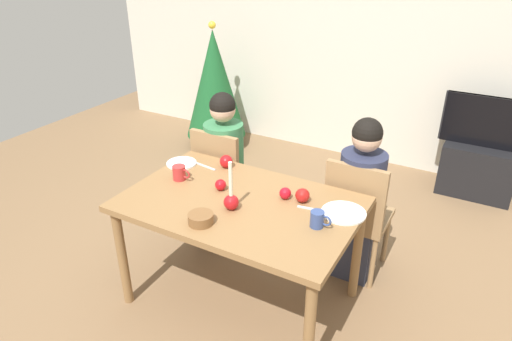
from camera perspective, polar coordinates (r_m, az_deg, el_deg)
The scene contains 22 objects.
ground_plane at distance 3.19m, azimuth -1.82°, elevation -15.54°, with size 7.68×7.68×0.00m, color brown.
back_wall at distance 4.84m, azimuth 14.56°, elevation 16.00°, with size 6.40×0.10×2.60m, color beige.
dining_table at distance 2.78m, azimuth -2.02°, elevation -5.37°, with size 1.40×0.90×0.75m.
chair_left at distance 3.55m, azimuth -4.19°, elevation -0.67°, with size 0.40×0.40×0.90m.
chair_right at distance 3.16m, azimuth 12.48°, elevation -5.08°, with size 0.40×0.40×0.90m.
person_left_child at distance 3.55m, azimuth -3.94°, elevation 0.36°, with size 0.30×0.30×1.17m.
person_right_child at distance 3.16m, azimuth 12.76°, elevation -3.91°, with size 0.30×0.30×1.17m.
tv_stand at distance 4.71m, azimuth 25.93°, elevation 0.10°, with size 0.64×0.40×0.48m, color black.
tv at distance 4.54m, azimuth 27.12°, elevation 5.40°, with size 0.79×0.05×0.46m.
christmas_tree at distance 5.12m, azimuth -5.20°, elevation 10.70°, with size 0.67×0.67×1.40m.
candle_centerpiece at distance 2.64m, azimuth -3.10°, elevation -3.63°, with size 0.09×0.09×0.30m.
plate_left at distance 3.23m, azimuth -9.29°, elevation 0.90°, with size 0.21×0.21×0.01m, color silver.
plate_right at distance 2.67m, azimuth 10.89°, elevation -5.21°, with size 0.26×0.26×0.01m, color white.
mug_left at distance 3.00m, azimuth -9.53°, elevation -0.29°, with size 0.13×0.08×0.10m.
mug_right at distance 2.51m, azimuth 7.73°, elevation -6.06°, with size 0.12×0.08×0.09m.
fork_left at distance 3.16m, azimuth -6.34°, elevation 0.52°, with size 0.18×0.01×0.01m, color silver.
fork_right at distance 2.68m, azimuth 7.04°, elevation -4.81°, with size 0.18×0.01×0.01m, color silver.
bowl_walnuts at distance 2.54m, azimuth -6.92°, elevation -5.98°, with size 0.14×0.14×0.06m, color brown.
apple_near_candle at distance 2.76m, azimuth 3.67°, elevation -2.85°, with size 0.07×0.07×0.07m, color red.
apple_by_left_plate at distance 2.85m, azimuth -4.45°, elevation -1.80°, with size 0.07×0.07×0.07m, color red.
apple_by_right_mug at distance 2.73m, azimuth 5.83°, elevation -3.11°, with size 0.09×0.09×0.09m, color #B21916.
apple_far_edge at distance 3.13m, azimuth -3.75°, elevation 1.15°, with size 0.09×0.09×0.09m, color red.
Camera 1 is at (1.23, -2.00, 2.16)m, focal length 32.02 mm.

